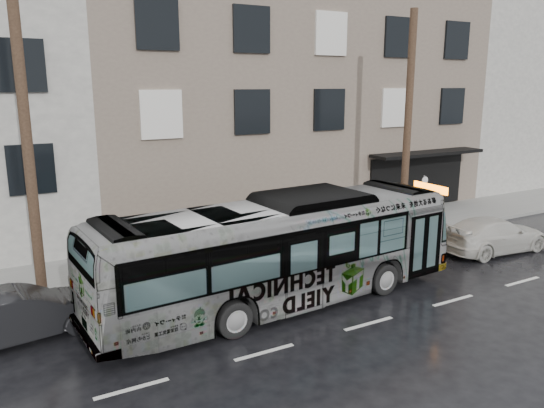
% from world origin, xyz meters
% --- Properties ---
extents(ground, '(120.00, 120.00, 0.00)m').
position_xyz_m(ground, '(0.00, 0.00, 0.00)').
color(ground, black).
rests_on(ground, ground).
extents(sidewalk, '(90.00, 3.60, 0.15)m').
position_xyz_m(sidewalk, '(0.00, 4.90, 0.07)').
color(sidewalk, gray).
rests_on(sidewalk, ground).
extents(building_taupe, '(20.00, 12.00, 11.00)m').
position_xyz_m(building_taupe, '(5.00, 12.70, 5.50)').
color(building_taupe, gray).
rests_on(building_taupe, ground).
extents(building_filler, '(18.00, 12.00, 12.00)m').
position_xyz_m(building_filler, '(24.00, 12.70, 6.00)').
color(building_filler, beige).
rests_on(building_filler, ground).
extents(utility_pole_front, '(0.30, 0.30, 9.00)m').
position_xyz_m(utility_pole_front, '(6.50, 3.30, 4.65)').
color(utility_pole_front, brown).
rests_on(utility_pole_front, sidewalk).
extents(utility_pole_rear, '(0.30, 0.30, 9.00)m').
position_xyz_m(utility_pole_rear, '(-7.50, 3.30, 4.65)').
color(utility_pole_rear, brown).
rests_on(utility_pole_rear, sidewalk).
extents(sign_post, '(0.06, 0.06, 2.40)m').
position_xyz_m(sign_post, '(7.60, 3.30, 1.35)').
color(sign_post, slate).
rests_on(sign_post, sidewalk).
extents(bus, '(11.58, 3.43, 3.18)m').
position_xyz_m(bus, '(-1.37, -0.12, 1.59)').
color(bus, '#B2B2B2').
rests_on(bus, ground).
extents(white_sedan, '(4.70, 2.13, 1.33)m').
position_xyz_m(white_sedan, '(8.22, 0.14, 0.67)').
color(white_sedan, beige).
rests_on(white_sedan, ground).
extents(dark_sedan, '(4.14, 1.93, 1.31)m').
position_xyz_m(dark_sedan, '(-8.18, 1.12, 0.66)').
color(dark_sedan, black).
rests_on(dark_sedan, ground).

